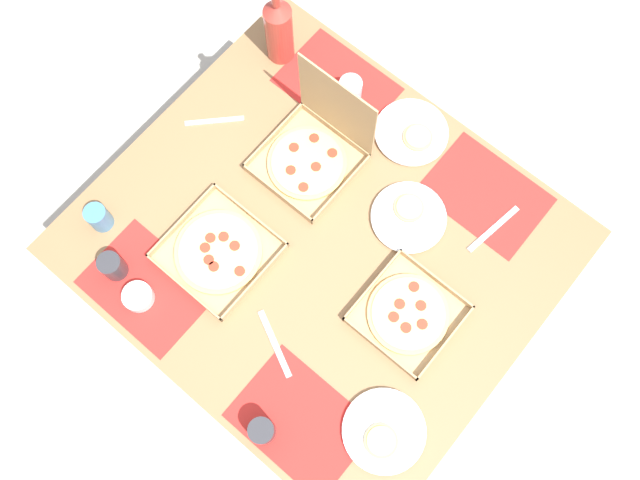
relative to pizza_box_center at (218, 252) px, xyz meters
name	(u,v)px	position (x,y,z in m)	size (l,w,h in m)	color
ground_plane	(320,295)	(0.21, 0.23, -0.78)	(6.00, 6.00, 0.00)	beige
dining_table	(320,250)	(0.21, 0.23, -0.12)	(1.33, 1.19, 0.77)	#3F3328
placemat_near_left	(147,287)	(-0.09, -0.22, -0.01)	(0.36, 0.26, 0.00)	red
placemat_near_right	(300,421)	(0.51, -0.22, -0.01)	(0.36, 0.26, 0.00)	red
placemat_far_left	(337,85)	(-0.09, 0.67, -0.01)	(0.36, 0.26, 0.00)	red
placemat_far_right	(486,195)	(0.51, 0.67, -0.01)	(0.36, 0.26, 0.00)	red
pizza_box_center	(218,252)	(0.00, 0.00, 0.00)	(0.30, 0.30, 0.04)	tan
pizza_box_corner_right	(314,151)	(0.02, 0.42, 0.04)	(0.28, 0.29, 0.32)	tan
pizza_box_corner_left	(408,314)	(0.55, 0.22, 0.00)	(0.27, 0.27, 0.04)	tan
plate_near_right	(412,133)	(0.20, 0.68, 0.00)	(0.24, 0.24, 0.03)	white
plate_far_left	(384,432)	(0.70, -0.09, 0.00)	(0.23, 0.23, 0.03)	white
plate_far_right	(409,217)	(0.37, 0.46, 0.00)	(0.23, 0.23, 0.03)	white
soda_bottle	(279,29)	(-0.31, 0.64, 0.12)	(0.09, 0.09, 0.32)	#B2382D
cup_clear_right	(262,431)	(0.45, -0.30, 0.04)	(0.07, 0.07, 0.10)	#333338
cup_clear_left	(99,217)	(-0.34, -0.16, 0.03)	(0.07, 0.07, 0.09)	teal
cup_red	(113,266)	(-0.20, -0.24, 0.04)	(0.07, 0.07, 0.09)	#333338
cup_spare	(350,91)	(-0.03, 0.66, 0.04)	(0.07, 0.07, 0.09)	silver
condiment_bowl	(138,297)	(-0.08, -0.25, 0.01)	(0.09, 0.09, 0.04)	white
fork_by_near_left	(214,121)	(-0.31, 0.32, -0.01)	(0.19, 0.02, 0.01)	#B7B7BC
knife_by_far_right	(493,229)	(0.59, 0.59, -0.01)	(0.21, 0.02, 0.01)	#B7B7BC
knife_by_near_right	(275,344)	(0.31, -0.10, -0.01)	(0.21, 0.02, 0.01)	#B7B7BC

